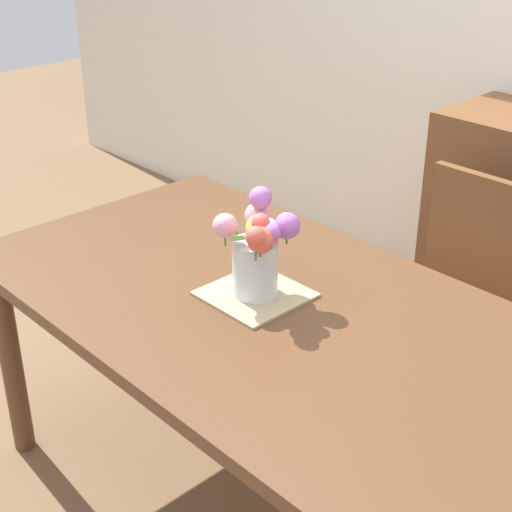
# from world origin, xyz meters

# --- Properties ---
(dining_table) EXTENTS (1.80, 0.96, 0.76)m
(dining_table) POSITION_xyz_m (0.00, 0.00, 0.67)
(dining_table) COLOR brown
(dining_table) RESTS_ON ground_plane
(chair_far) EXTENTS (0.42, 0.42, 0.90)m
(chair_far) POSITION_xyz_m (0.07, 0.82, 0.52)
(chair_far) COLOR brown
(chair_far) RESTS_ON ground_plane
(placemat) EXTENTS (0.25, 0.25, 0.01)m
(placemat) POSITION_xyz_m (-0.07, 0.00, 0.76)
(placemat) COLOR tan
(placemat) RESTS_ON dining_table
(flower_vase) EXTENTS (0.19, 0.20, 0.28)m
(flower_vase) POSITION_xyz_m (-0.07, 0.01, 0.91)
(flower_vase) COLOR silver
(flower_vase) RESTS_ON placemat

